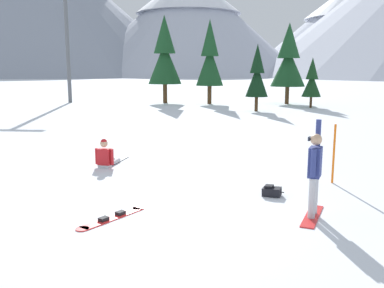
% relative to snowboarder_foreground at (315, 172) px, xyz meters
% --- Properties ---
extents(ground_plane, '(800.00, 800.00, 0.00)m').
position_rel_snowboarder_foreground_xyz_m(ground_plane, '(-3.57, -0.05, -0.98)').
color(ground_plane, white).
extents(snowboarder_foreground, '(0.72, 1.51, 2.06)m').
position_rel_snowboarder_foreground_xyz_m(snowboarder_foreground, '(0.00, 0.00, 0.00)').
color(snowboarder_foreground, red).
rests_on(snowboarder_foreground, ground_plane).
extents(snowboarder_midground, '(0.65, 1.86, 0.94)m').
position_rel_snowboarder_foreground_xyz_m(snowboarder_midground, '(-5.83, 4.07, -0.66)').
color(snowboarder_midground, '#B7B7BC').
rests_on(snowboarder_midground, ground_plane).
extents(loose_snowboard_near_left, '(1.17, 1.70, 0.09)m').
position_rel_snowboarder_foreground_xyz_m(loose_snowboard_near_left, '(-4.22, -0.59, -0.96)').
color(loose_snowboard_near_left, red).
rests_on(loose_snowboard_near_left, ground_plane).
extents(backpack_black, '(0.55, 0.43, 0.27)m').
position_rel_snowboarder_foreground_xyz_m(backpack_black, '(-0.76, 1.41, -0.86)').
color(backpack_black, black).
rests_on(backpack_black, ground_plane).
extents(trail_marker_pole, '(0.06, 0.06, 1.64)m').
position_rel_snowboarder_foreground_xyz_m(trail_marker_pole, '(1.01, 2.84, -0.16)').
color(trail_marker_pole, orange).
rests_on(trail_marker_pole, ground_plane).
extents(pine_tree_young, '(1.69, 1.69, 5.00)m').
position_rel_snowboarder_foreground_xyz_m(pine_tree_young, '(-0.31, 23.11, 1.74)').
color(pine_tree_young, '#472D19').
rests_on(pine_tree_young, ground_plane).
extents(pine_tree_leaning, '(1.56, 1.56, 4.09)m').
position_rel_snowboarder_foreground_xyz_m(pine_tree_leaning, '(4.30, 26.74, 1.25)').
color(pine_tree_leaning, '#472D19').
rests_on(pine_tree_leaning, ground_plane).
extents(pine_tree_slender, '(3.11, 3.11, 7.26)m').
position_rel_snowboarder_foreground_xyz_m(pine_tree_slender, '(2.74, 30.34, 2.98)').
color(pine_tree_slender, '#472D19').
rests_on(pine_tree_slender, ground_plane).
extents(pine_tree_twin, '(2.49, 2.49, 7.56)m').
position_rel_snowboarder_foreground_xyz_m(pine_tree_twin, '(-4.32, 29.58, 3.13)').
color(pine_tree_twin, '#472D19').
rests_on(pine_tree_twin, ground_plane).
extents(pine_tree_broad, '(3.11, 3.11, 8.08)m').
position_rel_snowboarder_foreground_xyz_m(pine_tree_broad, '(-8.56, 30.27, 3.42)').
color(pine_tree_broad, '#472D19').
rests_on(pine_tree_broad, ground_plane).
extents(ski_lift_tower, '(3.69, 0.36, 11.68)m').
position_rel_snowboarder_foreground_xyz_m(ski_lift_tower, '(-17.71, 29.81, 5.67)').
color(ski_lift_tower, '#595B60').
rests_on(ski_lift_tower, ground_plane).
extents(peak_north_spur, '(157.80, 157.80, 67.62)m').
position_rel_snowboarder_foreground_xyz_m(peak_north_spur, '(-100.71, 194.95, 34.35)').
color(peak_north_spur, '#8C93A3').
rests_on(peak_north_spur, ground_plane).
extents(peak_central_summit, '(108.31, 108.31, 47.45)m').
position_rel_snowboarder_foreground_xyz_m(peak_central_summit, '(-25.78, 191.33, 23.81)').
color(peak_central_summit, '#B2B7C6').
rests_on(peak_central_summit, ground_plane).
extents(peak_west_ridge, '(117.86, 117.86, 49.92)m').
position_rel_snowboarder_foreground_xyz_m(peak_west_ridge, '(58.91, 230.74, 25.10)').
color(peak_west_ridge, '#B2B7C6').
rests_on(peak_west_ridge, ground_plane).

